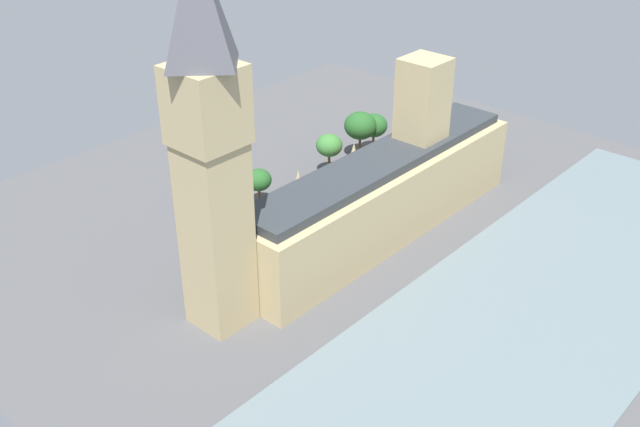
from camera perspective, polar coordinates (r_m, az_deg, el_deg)
The scene contains 15 objects.
ground_plane at distance 139.91m, azimuth 3.81°, elevation -1.17°, with size 139.17×139.17×0.00m, color #4C4C4F.
river_thames at distance 124.97m, azimuth 16.70°, elevation -6.62°, with size 38.27×125.25×0.25m, color slate.
parliament_building at distance 135.73m, azimuth 4.95°, elevation 1.83°, with size 13.57×64.83×30.44m.
clock_tower at distance 102.61m, azimuth -8.47°, elevation 5.55°, with size 9.13×9.13×58.20m.
double_decker_bus_opposite_hall at distance 154.77m, azimuth 3.46°, elevation 3.13°, with size 2.85×10.56×4.75m.
car_dark_green_corner at distance 150.38m, azimuth -0.21°, elevation 1.61°, with size 2.20×4.91×1.74m.
car_blue_under_trees at distance 143.79m, azimuth -1.70°, elevation 0.20°, with size 2.04×4.12×1.74m.
car_white_midblock at distance 133.75m, azimuth -5.57°, elevation -2.38°, with size 2.17×4.45×1.74m.
pedestrian_far_end at distance 140.84m, azimuth 0.50°, elevation -0.52°, with size 0.67×0.58×1.71m.
pedestrian_leading at distance 131.40m, azimuth -3.96°, elevation -3.01°, with size 0.65×0.70×1.66m.
plane_tree_by_river_gate at distance 145.14m, azimuth -4.70°, elevation 2.56°, with size 5.05×5.05×7.90m.
plane_tree_kerbside at distance 156.38m, azimuth 0.71°, elevation 5.21°, with size 5.56×5.56×9.31m.
plane_tree_trailing at distance 167.38m, azimuth 4.13°, elevation 6.71°, with size 6.05×6.05×9.20m.
plane_tree_near_tower at distance 164.07m, azimuth 3.09°, elevation 6.70°, with size 7.07×7.07×10.80m.
street_lamp_slot_10 at distance 143.30m, azimuth -5.63°, elevation 1.62°, with size 0.56×0.56×6.57m.
Camera 1 is at (-73.29, 95.57, 71.20)m, focal length 41.98 mm.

